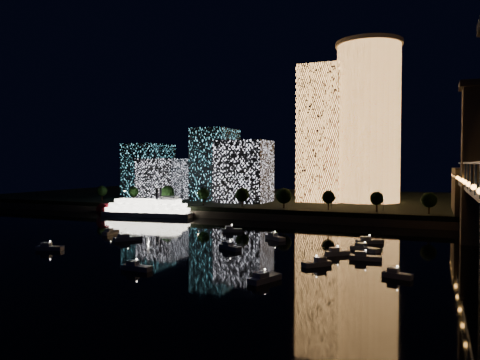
# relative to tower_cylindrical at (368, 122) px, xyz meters

# --- Properties ---
(ground) EXTENTS (520.00, 520.00, 0.00)m
(ground) POSITION_rel_tower_cylindrical_xyz_m (-19.84, -138.42, -46.32)
(ground) COLOR black
(ground) RESTS_ON ground
(far_bank) EXTENTS (420.00, 160.00, 5.00)m
(far_bank) POSITION_rel_tower_cylindrical_xyz_m (-19.84, 21.58, -43.82)
(far_bank) COLOR black
(far_bank) RESTS_ON ground
(seawall) EXTENTS (420.00, 6.00, 3.00)m
(seawall) POSITION_rel_tower_cylindrical_xyz_m (-19.84, -56.42, -44.82)
(seawall) COLOR #6B5E4C
(seawall) RESTS_ON ground
(tower_cylindrical) EXTENTS (34.00, 34.00, 82.39)m
(tower_cylindrical) POSITION_rel_tower_cylindrical_xyz_m (0.00, 0.00, 0.00)
(tower_cylindrical) COLOR #FFA551
(tower_cylindrical) RESTS_ON far_bank
(tower_rectangular) EXTENTS (22.19, 22.19, 70.60)m
(tower_rectangular) POSITION_rel_tower_cylindrical_xyz_m (-22.96, -5.95, -6.02)
(tower_rectangular) COLOR #FFA551
(tower_rectangular) RESTS_ON far_bank
(midrise_blocks) EXTENTS (88.30, 32.67, 38.99)m
(midrise_blocks) POSITION_rel_tower_cylindrical_xyz_m (-90.29, -20.50, -25.16)
(midrise_blocks) COLOR white
(midrise_blocks) RESTS_ON far_bank
(riverboat) EXTENTS (47.55, 15.66, 14.07)m
(riverboat) POSITION_rel_tower_cylindrical_xyz_m (-94.12, -64.46, -42.71)
(riverboat) COLOR silver
(riverboat) RESTS_ON ground
(motorboats) EXTENTS (102.60, 70.11, 2.78)m
(motorboats) POSITION_rel_tower_cylindrical_xyz_m (-16.89, -126.27, -45.51)
(motorboats) COLOR silver
(motorboats) RESTS_ON ground
(esplanade_trees) EXTENTS (165.84, 6.99, 9.00)m
(esplanade_trees) POSITION_rel_tower_cylindrical_xyz_m (-47.69, -50.42, -35.85)
(esplanade_trees) COLOR black
(esplanade_trees) RESTS_ON far_bank
(street_lamps) EXTENTS (132.70, 0.70, 5.65)m
(street_lamps) POSITION_rel_tower_cylindrical_xyz_m (-53.84, -44.42, -37.30)
(street_lamps) COLOR black
(street_lamps) RESTS_ON far_bank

